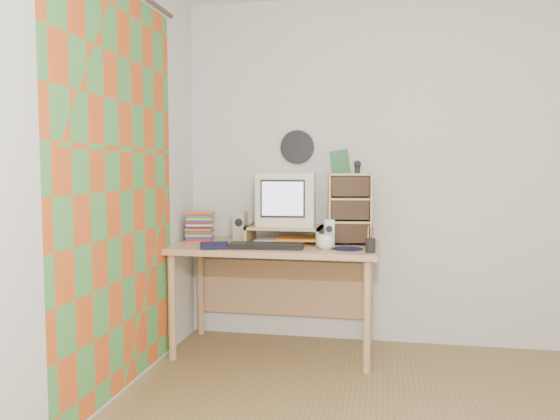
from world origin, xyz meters
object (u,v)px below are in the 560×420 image
at_px(crt_monitor, 286,199).
at_px(cd_rack, 350,209).
at_px(keyboard, 266,246).
at_px(diary, 200,244).
at_px(desk, 277,262).
at_px(mug, 326,242).
at_px(dvd_stack, 200,222).

xyz_separation_m(crt_monitor, cd_rack, (0.45, -0.05, -0.06)).
relative_size(crt_monitor, keyboard, 0.80).
xyz_separation_m(cd_rack, diary, (-0.97, -0.32, -0.22)).
relative_size(crt_monitor, cd_rack, 0.80).
height_order(keyboard, diary, diary).
relative_size(desk, mug, 11.70).
bearing_deg(mug, diary, -176.17).
bearing_deg(diary, crt_monitor, 16.24).
distance_m(keyboard, mug, 0.39).
bearing_deg(cd_rack, dvd_stack, 170.27).
height_order(desk, mug, mug).
bearing_deg(desk, crt_monitor, 57.85).
xyz_separation_m(crt_monitor, dvd_stack, (-0.64, -0.01, -0.17)).
bearing_deg(dvd_stack, keyboard, -40.24).
bearing_deg(dvd_stack, mug, -27.98).
xyz_separation_m(desk, cd_rack, (0.50, 0.04, 0.38)).
distance_m(keyboard, cd_rack, 0.64).
distance_m(dvd_stack, cd_rack, 1.10).
bearing_deg(keyboard, dvd_stack, 146.21).
relative_size(keyboard, diary, 2.09).
bearing_deg(diary, desk, 12.10).
height_order(keyboard, dvd_stack, dvd_stack).
xyz_separation_m(keyboard, dvd_stack, (-0.57, 0.33, 0.12)).
bearing_deg(crt_monitor, keyboard, -107.79).
bearing_deg(diary, cd_rack, -1.01).
bearing_deg(mug, cd_rack, 62.45).
distance_m(desk, keyboard, 0.29).
distance_m(desk, diary, 0.56).
bearing_deg(keyboard, desk, 80.92).
relative_size(desk, diary, 5.97).
bearing_deg(dvd_stack, crt_monitor, -9.56).
distance_m(keyboard, diary, 0.44).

